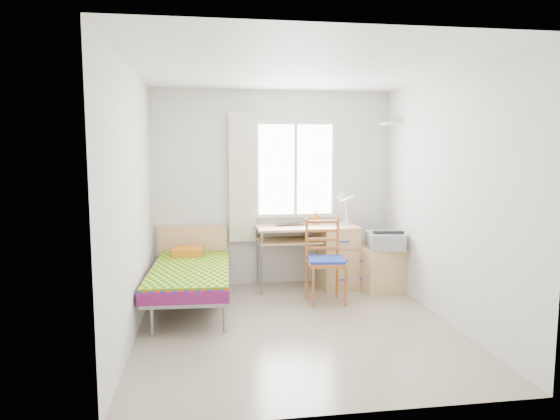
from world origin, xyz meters
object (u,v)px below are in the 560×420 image
at_px(cabinet, 381,269).
at_px(printer, 385,240).
at_px(desk, 333,254).
at_px(chair, 325,256).
at_px(bed, 190,272).

relative_size(cabinet, printer, 1.04).
relative_size(desk, printer, 2.40).
bearing_deg(chair, bed, -175.56).
bearing_deg(cabinet, desk, 145.37).
height_order(bed, chair, chair).
bearing_deg(cabinet, printer, -45.57).
xyz_separation_m(chair, printer, (0.85, 0.31, 0.11)).
distance_m(bed, desk, 1.94).
distance_m(bed, printer, 2.47).
bearing_deg(printer, chair, -151.94).
xyz_separation_m(desk, cabinet, (0.56, -0.30, -0.16)).
bearing_deg(desk, bed, -162.98).
xyz_separation_m(bed, desk, (1.85, 0.58, 0.05)).
xyz_separation_m(bed, printer, (2.44, 0.25, 0.27)).
relative_size(bed, desk, 1.47).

